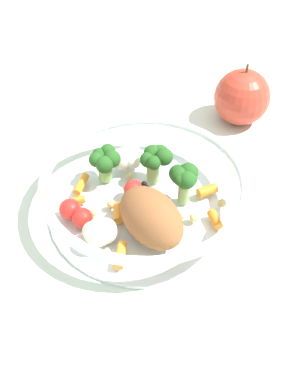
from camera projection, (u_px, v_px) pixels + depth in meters
ground_plane at (154, 202)px, 0.57m from camera, size 2.40×2.40×0.00m
food_container at (142, 194)px, 0.53m from camera, size 0.25×0.25×0.07m
loose_apple at (242, 97)px, 0.66m from camera, size 0.08×0.08×0.10m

